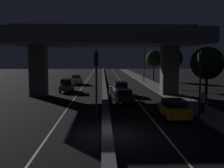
# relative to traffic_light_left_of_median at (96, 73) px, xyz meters

# --- Properties ---
(ground_plane) EXTENTS (200.00, 200.00, 0.00)m
(ground_plane) POSITION_rel_traffic_light_left_of_median_xyz_m (0.72, -3.93, -3.59)
(ground_plane) COLOR black
(lane_line_left_inner) EXTENTS (0.12, 126.00, 0.00)m
(lane_line_left_inner) POSITION_rel_traffic_light_left_of_median_xyz_m (-2.82, 31.07, -3.58)
(lane_line_left_inner) COLOR beige
(lane_line_left_inner) RESTS_ON ground_plane
(lane_line_right_inner) EXTENTS (0.12, 126.00, 0.00)m
(lane_line_right_inner) POSITION_rel_traffic_light_left_of_median_xyz_m (4.26, 31.07, -3.58)
(lane_line_right_inner) COLOR beige
(lane_line_right_inner) RESTS_ON ground_plane
(median_divider) EXTENTS (0.64, 126.00, 0.34)m
(median_divider) POSITION_rel_traffic_light_left_of_median_xyz_m (0.72, 31.07, -3.41)
(median_divider) COLOR #4C4C51
(median_divider) RESTS_ON ground_plane
(sidewalk_right) EXTENTS (2.76, 126.00, 0.17)m
(sidewalk_right) POSITION_rel_traffic_light_left_of_median_xyz_m (9.16, 24.07, -3.50)
(sidewalk_right) COLOR #5B5956
(sidewalk_right) RESTS_ON ground_plane
(elevated_overpass) EXTENTS (23.22, 12.35, 8.82)m
(elevated_overpass) POSITION_rel_traffic_light_left_of_median_xyz_m (0.72, 13.00, 3.19)
(elevated_overpass) COLOR #5B5956
(elevated_overpass) RESTS_ON ground_plane
(traffic_light_left_of_median) EXTENTS (0.30, 0.49, 5.27)m
(traffic_light_left_of_median) POSITION_rel_traffic_light_left_of_median_xyz_m (0.00, 0.00, 0.00)
(traffic_light_left_of_median) COLOR black
(traffic_light_left_of_median) RESTS_ON ground_plane
(traffic_light_right_of_median) EXTENTS (0.30, 0.49, 5.26)m
(traffic_light_right_of_median) POSITION_rel_traffic_light_left_of_median_xyz_m (7.88, 0.00, -0.00)
(traffic_light_right_of_median) COLOR black
(traffic_light_right_of_median) RESTS_ON ground_plane
(street_lamp) EXTENTS (2.46, 0.32, 7.34)m
(street_lamp) POSITION_rel_traffic_light_left_of_median_xyz_m (8.19, 31.15, 0.82)
(street_lamp) COLOR #2D2D30
(street_lamp) RESTS_ON ground_plane
(car_taxi_yellow_lead) EXTENTS (1.97, 4.01, 1.53)m
(car_taxi_yellow_lead) POSITION_rel_traffic_light_left_of_median_xyz_m (5.93, 0.09, -2.80)
(car_taxi_yellow_lead) COLOR gold
(car_taxi_yellow_lead) RESTS_ON ground_plane
(car_dark_green_second) EXTENTS (1.92, 4.58, 1.40)m
(car_dark_green_second) POSITION_rel_traffic_light_left_of_median_xyz_m (2.74, 7.64, -2.85)
(car_dark_green_second) COLOR black
(car_dark_green_second) RESTS_ON ground_plane
(car_silver_third) EXTENTS (1.96, 4.19, 1.69)m
(car_silver_third) POSITION_rel_traffic_light_left_of_median_xyz_m (2.75, 13.44, -2.71)
(car_silver_third) COLOR gray
(car_silver_third) RESTS_ON ground_plane
(car_grey_lead_oncoming) EXTENTS (1.93, 4.14, 1.77)m
(car_grey_lead_oncoming) POSITION_rel_traffic_light_left_of_median_xyz_m (-4.51, 16.82, -2.67)
(car_grey_lead_oncoming) COLOR #515459
(car_grey_lead_oncoming) RESTS_ON ground_plane
(car_silver_second_oncoming) EXTENTS (1.98, 4.29, 1.65)m
(car_silver_second_oncoming) POSITION_rel_traffic_light_left_of_median_xyz_m (-4.21, 27.43, -2.76)
(car_silver_second_oncoming) COLOR gray
(car_silver_second_oncoming) RESTS_ON ground_plane
(motorcycle_black_filtering_near) EXTENTS (0.34, 1.82, 1.44)m
(motorcycle_black_filtering_near) POSITION_rel_traffic_light_left_of_median_xyz_m (1.73, 3.89, -2.97)
(motorcycle_black_filtering_near) COLOR black
(motorcycle_black_filtering_near) RESTS_ON ground_plane
(motorcycle_white_filtering_mid) EXTENTS (0.34, 1.95, 1.43)m
(motorcycle_white_filtering_mid) POSITION_rel_traffic_light_left_of_median_xyz_m (1.38, 10.64, -2.98)
(motorcycle_white_filtering_mid) COLOR black
(motorcycle_white_filtering_mid) RESTS_ON ground_plane
(pedestrian_on_sidewalk) EXTENTS (0.36, 0.36, 1.77)m
(pedestrian_on_sidewalk) POSITION_rel_traffic_light_left_of_median_xyz_m (8.73, 1.42, -2.53)
(pedestrian_on_sidewalk) COLOR black
(pedestrian_on_sidewalk) RESTS_ON sidewalk_right
(roadside_tree_kerbside_near) EXTENTS (3.36, 3.36, 5.84)m
(roadside_tree_kerbside_near) POSITION_rel_traffic_light_left_of_median_xyz_m (11.15, 6.82, 0.55)
(roadside_tree_kerbside_near) COLOR #38281C
(roadside_tree_kerbside_near) RESTS_ON ground_plane
(roadside_tree_kerbside_mid) EXTENTS (2.94, 2.94, 6.09)m
(roadside_tree_kerbside_mid) POSITION_rel_traffic_light_left_of_median_xyz_m (11.16, 19.83, 0.98)
(roadside_tree_kerbside_mid) COLOR #38281C
(roadside_tree_kerbside_mid) RESTS_ON ground_plane
(roadside_tree_kerbside_far) EXTENTS (3.37, 3.37, 6.36)m
(roadside_tree_kerbside_far) POSITION_rel_traffic_light_left_of_median_xyz_m (11.24, 35.17, 1.07)
(roadside_tree_kerbside_far) COLOR #38281C
(roadside_tree_kerbside_far) RESTS_ON ground_plane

